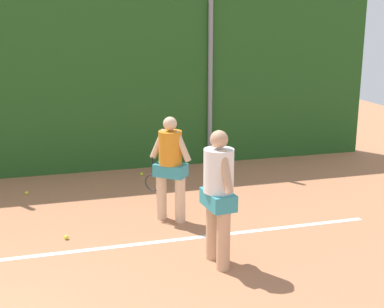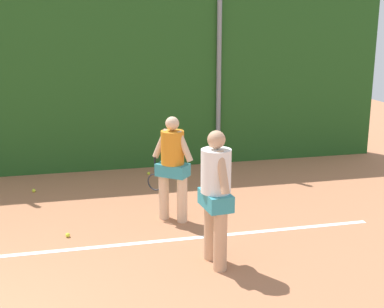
{
  "view_description": "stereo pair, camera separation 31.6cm",
  "coord_description": "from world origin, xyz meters",
  "px_view_note": "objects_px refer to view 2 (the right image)",
  "views": [
    {
      "loc": [
        1.59,
        -4.55,
        3.18
      ],
      "look_at": [
        3.54,
        2.37,
        1.3
      ],
      "focal_mm": 49.72,
      "sensor_mm": 36.0,
      "label": 1
    },
    {
      "loc": [
        1.9,
        -4.63,
        3.18
      ],
      "look_at": [
        3.54,
        2.37,
        1.3
      ],
      "focal_mm": 49.72,
      "sensor_mm": 36.0,
      "label": 2
    }
  ],
  "objects_px": {
    "player_foreground_near": "(216,191)",
    "tennis_ball_9": "(34,191)",
    "tennis_ball_1": "(228,168)",
    "player_midcourt": "(172,163)",
    "tennis_ball_13": "(149,173)",
    "tennis_ball_2": "(68,235)"
  },
  "relations": [
    {
      "from": "player_foreground_near",
      "to": "tennis_ball_9",
      "type": "height_order",
      "value": "player_foreground_near"
    },
    {
      "from": "player_foreground_near",
      "to": "tennis_ball_1",
      "type": "height_order",
      "value": "player_foreground_near"
    },
    {
      "from": "player_foreground_near",
      "to": "tennis_ball_9",
      "type": "relative_size",
      "value": 27.26
    },
    {
      "from": "player_foreground_near",
      "to": "tennis_ball_1",
      "type": "xyz_separation_m",
      "value": [
        1.45,
        4.17,
        -0.98
      ]
    },
    {
      "from": "player_foreground_near",
      "to": "player_midcourt",
      "type": "relative_size",
      "value": 1.07
    },
    {
      "from": "player_foreground_near",
      "to": "tennis_ball_13",
      "type": "height_order",
      "value": "player_foreground_near"
    },
    {
      "from": "tennis_ball_1",
      "to": "tennis_ball_9",
      "type": "relative_size",
      "value": 1.0
    },
    {
      "from": "player_midcourt",
      "to": "tennis_ball_1",
      "type": "distance_m",
      "value": 3.16
    },
    {
      "from": "player_foreground_near",
      "to": "tennis_ball_2",
      "type": "distance_m",
      "value": 2.51
    },
    {
      "from": "player_foreground_near",
      "to": "tennis_ball_1",
      "type": "bearing_deg",
      "value": -24.68
    },
    {
      "from": "tennis_ball_1",
      "to": "tennis_ball_13",
      "type": "distance_m",
      "value": 1.69
    },
    {
      "from": "player_midcourt",
      "to": "tennis_ball_9",
      "type": "distance_m",
      "value": 3.09
    },
    {
      "from": "tennis_ball_2",
      "to": "tennis_ball_1",
      "type": "bearing_deg",
      "value": 40.42
    },
    {
      "from": "tennis_ball_9",
      "to": "player_foreground_near",
      "type": "bearing_deg",
      "value": -55.29
    },
    {
      "from": "tennis_ball_1",
      "to": "tennis_ball_9",
      "type": "distance_m",
      "value": 3.97
    },
    {
      "from": "player_midcourt",
      "to": "tennis_ball_2",
      "type": "xyz_separation_m",
      "value": [
        -1.65,
        -0.32,
        -0.91
      ]
    },
    {
      "from": "player_midcourt",
      "to": "tennis_ball_9",
      "type": "height_order",
      "value": "player_midcourt"
    },
    {
      "from": "player_foreground_near",
      "to": "tennis_ball_13",
      "type": "bearing_deg",
      "value": -2.25
    },
    {
      "from": "player_foreground_near",
      "to": "tennis_ball_13",
      "type": "distance_m",
      "value": 4.3
    },
    {
      "from": "player_midcourt",
      "to": "tennis_ball_13",
      "type": "height_order",
      "value": "player_midcourt"
    },
    {
      "from": "tennis_ball_1",
      "to": "tennis_ball_9",
      "type": "bearing_deg",
      "value": -171.44
    },
    {
      "from": "player_foreground_near",
      "to": "tennis_ball_2",
      "type": "bearing_deg",
      "value": 49.16
    }
  ]
}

